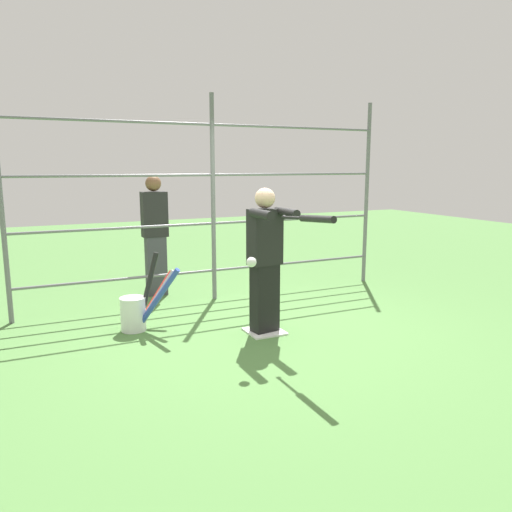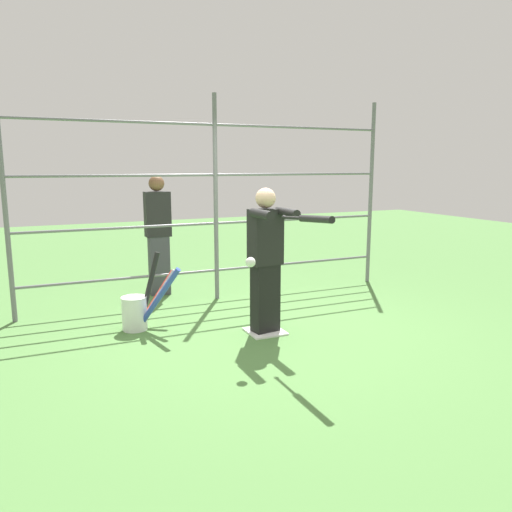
{
  "view_description": "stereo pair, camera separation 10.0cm",
  "coord_description": "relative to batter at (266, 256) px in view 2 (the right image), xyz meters",
  "views": [
    {
      "loc": [
        2.4,
        4.84,
        1.86
      ],
      "look_at": [
        0.23,
        0.25,
        0.94
      ],
      "focal_mm": 35.0,
      "sensor_mm": 36.0,
      "label": 1
    },
    {
      "loc": [
        2.31,
        4.88,
        1.86
      ],
      "look_at": [
        0.23,
        0.25,
        0.94
      ],
      "focal_mm": 35.0,
      "sensor_mm": 36.0,
      "label": 2
    }
  ],
  "objects": [
    {
      "name": "fence_backstop",
      "position": [
        0.0,
        -1.62,
        0.53
      ],
      "size": [
        5.25,
        0.06,
        2.81
      ],
      "color": "slate",
      "rests_on": "ground"
    },
    {
      "name": "softball_in_flight",
      "position": [
        0.45,
        0.61,
        0.08
      ],
      "size": [
        0.1,
        0.1,
        0.1
      ],
      "color": "white"
    },
    {
      "name": "ground_plane",
      "position": [
        0.0,
        -0.02,
        -0.88
      ],
      "size": [
        24.0,
        24.0,
        0.0
      ],
      "primitive_type": "plane",
      "color": "#4C7A3D"
    },
    {
      "name": "bystander_behind_fence",
      "position": [
        0.68,
        -2.19,
        0.02
      ],
      "size": [
        0.36,
        0.22,
        1.72
      ],
      "color": "#3F3F47",
      "rests_on": "ground"
    },
    {
      "name": "bat_bucket",
      "position": [
        1.26,
        -0.7,
        -0.63
      ],
      "size": [
        0.68,
        0.64,
        0.9
      ],
      "color": "white",
      "rests_on": "ground"
    },
    {
      "name": "home_plate",
      "position": [
        0.0,
        -0.02,
        -0.87
      ],
      "size": [
        0.4,
        0.4,
        0.02
      ],
      "color": "white",
      "rests_on": "ground"
    },
    {
      "name": "batter",
      "position": [
        0.0,
        0.0,
        0.0
      ],
      "size": [
        0.41,
        0.58,
        1.62
      ],
      "color": "black",
      "rests_on": "ground"
    },
    {
      "name": "baseball_bat_swinging",
      "position": [
        -0.01,
        0.95,
        0.5
      ],
      "size": [
        0.07,
        0.89,
        0.11
      ],
      "color": "black"
    }
  ]
}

